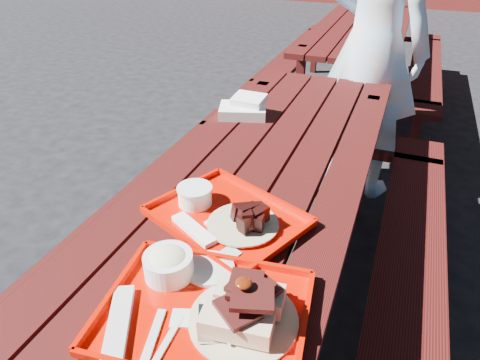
{
  "coord_description": "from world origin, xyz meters",
  "views": [
    {
      "loc": [
        0.43,
        -1.23,
        1.54
      ],
      "look_at": [
        0.0,
        -0.15,
        0.82
      ],
      "focal_mm": 32.0,
      "sensor_mm": 36.0,
      "label": 1
    }
  ],
  "objects_px": {
    "picnic_table_far": "(360,45)",
    "person": "(373,47)",
    "picnic_table_near": "(254,219)",
    "far_tray": "(224,214)",
    "near_tray": "(207,298)"
  },
  "relations": [
    {
      "from": "far_tray",
      "to": "person",
      "type": "height_order",
      "value": "person"
    },
    {
      "from": "person",
      "to": "far_tray",
      "type": "bearing_deg",
      "value": 105.95
    },
    {
      "from": "picnic_table_near",
      "to": "picnic_table_far",
      "type": "distance_m",
      "value": 2.8
    },
    {
      "from": "near_tray",
      "to": "person",
      "type": "distance_m",
      "value": 1.97
    },
    {
      "from": "near_tray",
      "to": "person",
      "type": "relative_size",
      "value": 0.28
    },
    {
      "from": "far_tray",
      "to": "person",
      "type": "relative_size",
      "value": 0.29
    },
    {
      "from": "picnic_table_near",
      "to": "far_tray",
      "type": "distance_m",
      "value": 0.35
    },
    {
      "from": "picnic_table_far",
      "to": "person",
      "type": "distance_m",
      "value": 1.5
    },
    {
      "from": "picnic_table_near",
      "to": "near_tray",
      "type": "relative_size",
      "value": 4.74
    },
    {
      "from": "near_tray",
      "to": "person",
      "type": "xyz_separation_m",
      "value": [
        0.13,
        1.96,
        0.12
      ]
    },
    {
      "from": "picnic_table_far",
      "to": "picnic_table_near",
      "type": "bearing_deg",
      "value": -90.0
    },
    {
      "from": "person",
      "to": "near_tray",
      "type": "bearing_deg",
      "value": 110.18
    },
    {
      "from": "far_tray",
      "to": "picnic_table_far",
      "type": "bearing_deg",
      "value": 89.96
    },
    {
      "from": "far_tray",
      "to": "picnic_table_near",
      "type": "bearing_deg",
      "value": 89.56
    },
    {
      "from": "near_tray",
      "to": "far_tray",
      "type": "xyz_separation_m",
      "value": [
        -0.1,
        0.33,
        -0.01
      ]
    }
  ]
}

